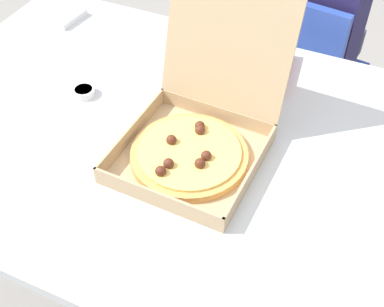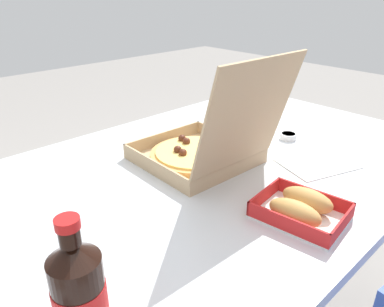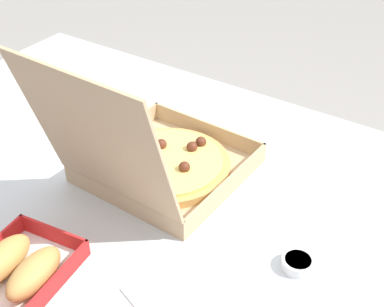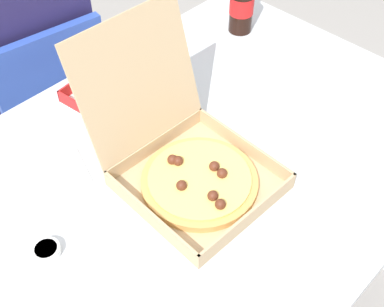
{
  "view_description": "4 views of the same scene",
  "coord_description": "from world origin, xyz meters",
  "px_view_note": "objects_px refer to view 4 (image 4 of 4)",
  "views": [
    {
      "loc": [
        0.35,
        -0.78,
        1.57
      ],
      "look_at": [
        0.03,
        -0.07,
        0.78
      ],
      "focal_mm": 47.1,
      "sensor_mm": 36.0,
      "label": 1
    },
    {
      "loc": [
        0.71,
        0.66,
        1.24
      ],
      "look_at": [
        0.05,
        -0.04,
        0.79
      ],
      "focal_mm": 34.7,
      "sensor_mm": 36.0,
      "label": 2
    },
    {
      "loc": [
        -0.52,
        0.66,
        1.45
      ],
      "look_at": [
        -0.03,
        -0.08,
        0.81
      ],
      "focal_mm": 49.62,
      "sensor_mm": 36.0,
      "label": 3
    },
    {
      "loc": [
        -0.51,
        -0.55,
        1.63
      ],
      "look_at": [
        0.06,
        -0.01,
        0.79
      ],
      "focal_mm": 46.71,
      "sensor_mm": 36.0,
      "label": 4
    }
  ],
  "objects_px": {
    "pizza_box_open": "(189,164)",
    "chair": "(49,105)",
    "paper_menu": "(41,181)",
    "bread_side_box": "(104,95)",
    "dipping_sauce_cup": "(47,251)",
    "diner_person": "(27,48)",
    "cola_bottle": "(242,3)"
  },
  "relations": [
    {
      "from": "dipping_sauce_cup",
      "to": "pizza_box_open",
      "type": "bearing_deg",
      "value": -10.69
    },
    {
      "from": "paper_menu",
      "to": "dipping_sauce_cup",
      "type": "xyz_separation_m",
      "value": [
        -0.1,
        -0.17,
        0.01
      ]
    },
    {
      "from": "bread_side_box",
      "to": "dipping_sauce_cup",
      "type": "height_order",
      "value": "bread_side_box"
    },
    {
      "from": "cola_bottle",
      "to": "paper_menu",
      "type": "height_order",
      "value": "cola_bottle"
    },
    {
      "from": "pizza_box_open",
      "to": "paper_menu",
      "type": "xyz_separation_m",
      "value": [
        -0.24,
        0.23,
        -0.05
      ]
    },
    {
      "from": "pizza_box_open",
      "to": "diner_person",
      "type": "bearing_deg",
      "value": 85.2
    },
    {
      "from": "chair",
      "to": "cola_bottle",
      "type": "xyz_separation_m",
      "value": [
        0.49,
        -0.43,
        0.37
      ]
    },
    {
      "from": "chair",
      "to": "dipping_sauce_cup",
      "type": "height_order",
      "value": "chair"
    },
    {
      "from": "paper_menu",
      "to": "dipping_sauce_cup",
      "type": "bearing_deg",
      "value": -101.66
    },
    {
      "from": "pizza_box_open",
      "to": "cola_bottle",
      "type": "relative_size",
      "value": 1.79
    },
    {
      "from": "chair",
      "to": "paper_menu",
      "type": "xyz_separation_m",
      "value": [
        -0.3,
        -0.5,
        0.27
      ]
    },
    {
      "from": "pizza_box_open",
      "to": "chair",
      "type": "bearing_deg",
      "value": 85.46
    },
    {
      "from": "chair",
      "to": "bread_side_box",
      "type": "relative_size",
      "value": 4.0
    },
    {
      "from": "bread_side_box",
      "to": "paper_menu",
      "type": "height_order",
      "value": "bread_side_box"
    },
    {
      "from": "bread_side_box",
      "to": "paper_menu",
      "type": "relative_size",
      "value": 0.99
    },
    {
      "from": "paper_menu",
      "to": "bread_side_box",
      "type": "bearing_deg",
      "value": 40.62
    },
    {
      "from": "cola_bottle",
      "to": "paper_menu",
      "type": "distance_m",
      "value": 0.8
    },
    {
      "from": "pizza_box_open",
      "to": "cola_bottle",
      "type": "xyz_separation_m",
      "value": [
        0.54,
        0.31,
        0.05
      ]
    },
    {
      "from": "cola_bottle",
      "to": "pizza_box_open",
      "type": "bearing_deg",
      "value": -150.4
    },
    {
      "from": "bread_side_box",
      "to": "pizza_box_open",
      "type": "bearing_deg",
      "value": -95.33
    },
    {
      "from": "chair",
      "to": "diner_person",
      "type": "relative_size",
      "value": 0.72
    },
    {
      "from": "bread_side_box",
      "to": "diner_person",
      "type": "bearing_deg",
      "value": 85.61
    },
    {
      "from": "diner_person",
      "to": "bread_side_box",
      "type": "xyz_separation_m",
      "value": [
        -0.03,
        -0.45,
        0.09
      ]
    },
    {
      "from": "paper_menu",
      "to": "dipping_sauce_cup",
      "type": "distance_m",
      "value": 0.2
    },
    {
      "from": "cola_bottle",
      "to": "dipping_sauce_cup",
      "type": "xyz_separation_m",
      "value": [
        -0.89,
        -0.24,
        -0.08
      ]
    },
    {
      "from": "diner_person",
      "to": "pizza_box_open",
      "type": "height_order",
      "value": "diner_person"
    },
    {
      "from": "pizza_box_open",
      "to": "bread_side_box",
      "type": "xyz_separation_m",
      "value": [
        0.03,
        0.34,
        -0.02
      ]
    },
    {
      "from": "bread_side_box",
      "to": "paper_menu",
      "type": "distance_m",
      "value": 0.3
    },
    {
      "from": "diner_person",
      "to": "cola_bottle",
      "type": "height_order",
      "value": "diner_person"
    },
    {
      "from": "dipping_sauce_cup",
      "to": "bread_side_box",
      "type": "bearing_deg",
      "value": 36.59
    },
    {
      "from": "cola_bottle",
      "to": "dipping_sauce_cup",
      "type": "distance_m",
      "value": 0.93
    },
    {
      "from": "chair",
      "to": "dipping_sauce_cup",
      "type": "xyz_separation_m",
      "value": [
        -0.4,
        -0.67,
        0.28
      ]
    }
  ]
}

